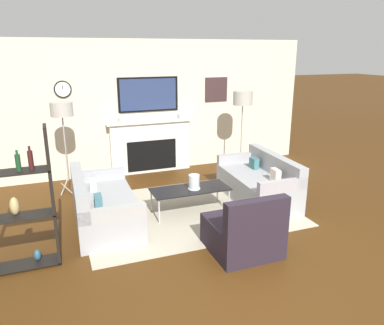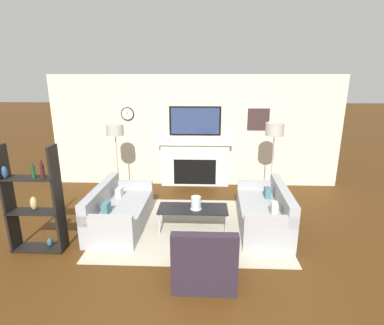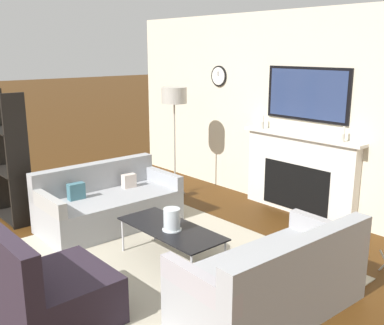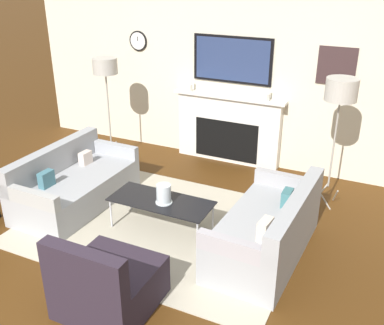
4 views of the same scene
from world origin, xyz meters
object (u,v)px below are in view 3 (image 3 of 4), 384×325
(shelf_unit, at_px, (7,160))
(coffee_table, at_px, (171,230))
(couch_left, at_px, (108,205))
(floor_lamp_left, at_px, (174,97))
(hurricane_candle, at_px, (172,221))
(armchair, at_px, (52,294))
(couch_right, at_px, (273,282))

(shelf_unit, bearing_deg, coffee_table, 17.68)
(couch_left, bearing_deg, floor_lamp_left, 105.37)
(hurricane_candle, xyz_separation_m, floor_lamp_left, (-1.80, 1.52, 1.00))
(couch_left, height_order, hurricane_candle, couch_left)
(armchair, bearing_deg, floor_lamp_left, 124.07)
(armchair, bearing_deg, couch_right, 53.32)
(couch_left, distance_m, coffee_table, 1.36)
(couch_left, distance_m, couch_right, 2.64)
(coffee_table, bearing_deg, couch_left, 177.14)
(couch_right, bearing_deg, couch_left, 179.94)
(coffee_table, distance_m, shelf_unit, 2.55)
(couch_right, bearing_deg, shelf_unit, -167.31)
(armchair, bearing_deg, couch_left, 136.88)
(floor_lamp_left, xyz_separation_m, shelf_unit, (-0.65, -2.26, -0.70))
(coffee_table, relative_size, shelf_unit, 0.73)
(couch_left, height_order, armchair, armchair)
(couch_left, bearing_deg, couch_right, -0.06)
(couch_left, bearing_deg, shelf_unit, -141.32)
(hurricane_candle, distance_m, floor_lamp_left, 2.56)
(coffee_table, distance_m, hurricane_candle, 0.14)
(couch_left, bearing_deg, coffee_table, -2.86)
(hurricane_candle, height_order, floor_lamp_left, floor_lamp_left)
(couch_left, xyz_separation_m, couch_right, (2.64, -0.00, 0.02))
(couch_left, xyz_separation_m, shelf_unit, (-1.04, -0.83, 0.53))
(couch_left, relative_size, floor_lamp_left, 1.04)
(coffee_table, relative_size, floor_lamp_left, 0.74)
(couch_right, xyz_separation_m, floor_lamp_left, (-3.04, 1.43, 1.22))
(couch_left, relative_size, couch_right, 1.01)
(coffee_table, bearing_deg, hurricane_candle, -26.64)
(armchair, distance_m, floor_lamp_left, 3.69)
(armchair, xyz_separation_m, hurricane_candle, (-0.15, 1.36, 0.23))
(couch_right, distance_m, coffee_table, 1.29)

